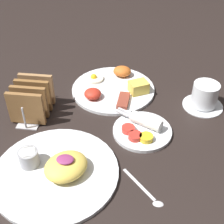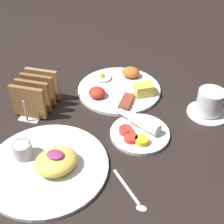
% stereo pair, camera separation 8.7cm
% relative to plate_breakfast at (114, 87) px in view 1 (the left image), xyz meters
% --- Properties ---
extents(ground_plane, '(3.00, 3.00, 0.00)m').
position_rel_plate_breakfast_xyz_m(ground_plane, '(-0.04, -0.20, -0.01)').
color(ground_plane, black).
extents(plate_breakfast, '(0.26, 0.26, 0.05)m').
position_rel_plate_breakfast_xyz_m(plate_breakfast, '(0.00, 0.00, 0.00)').
color(plate_breakfast, white).
rests_on(plate_breakfast, ground_plane).
extents(plate_condiments, '(0.16, 0.16, 0.04)m').
position_rel_plate_breakfast_xyz_m(plate_condiments, '(0.10, -0.19, 0.00)').
color(plate_condiments, white).
rests_on(plate_condiments, ground_plane).
extents(plate_foreground, '(0.30, 0.30, 0.06)m').
position_rel_plate_breakfast_xyz_m(plate_foreground, '(-0.09, -0.36, 0.00)').
color(plate_foreground, white).
rests_on(plate_foreground, ground_plane).
extents(toast_rack, '(0.10, 0.15, 0.10)m').
position_rel_plate_breakfast_xyz_m(toast_rack, '(-0.22, -0.15, 0.04)').
color(toast_rack, '#B7B7BC').
rests_on(toast_rack, ground_plane).
extents(coffee_cup, '(0.12, 0.12, 0.08)m').
position_rel_plate_breakfast_xyz_m(coffee_cup, '(0.28, -0.05, 0.02)').
color(coffee_cup, white).
rests_on(coffee_cup, ground_plane).
extents(teaspoon, '(0.10, 0.10, 0.01)m').
position_rel_plate_breakfast_xyz_m(teaspoon, '(0.12, -0.39, -0.01)').
color(teaspoon, silver).
rests_on(teaspoon, ground_plane).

